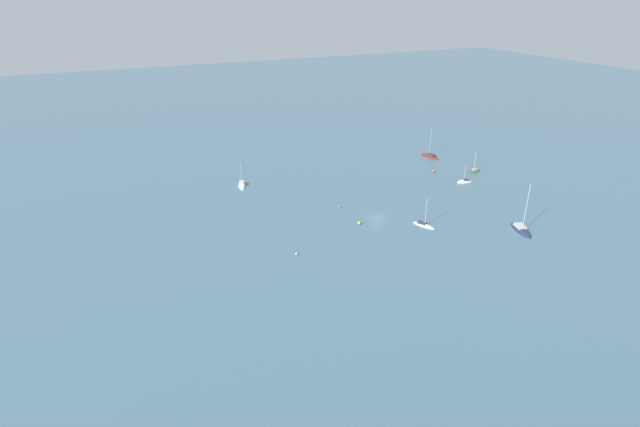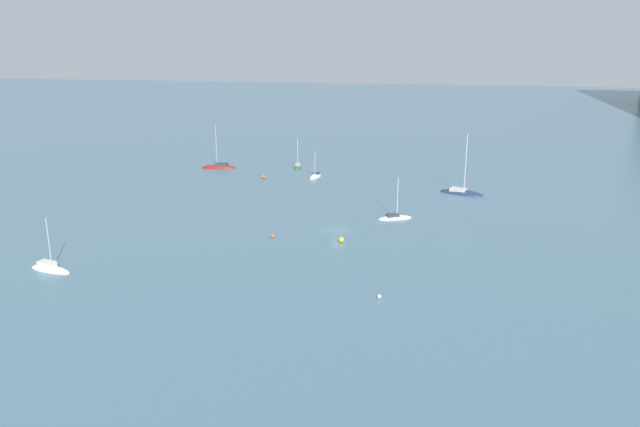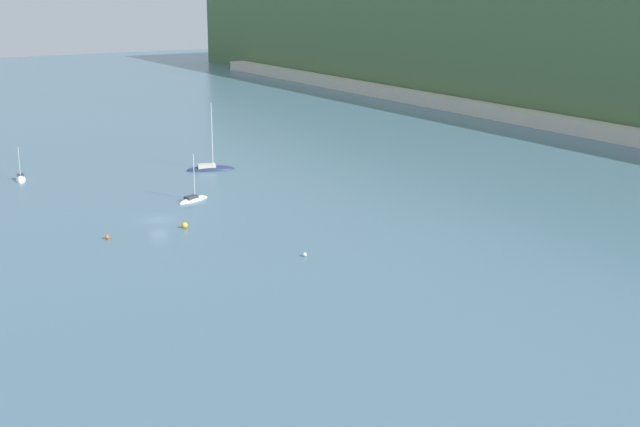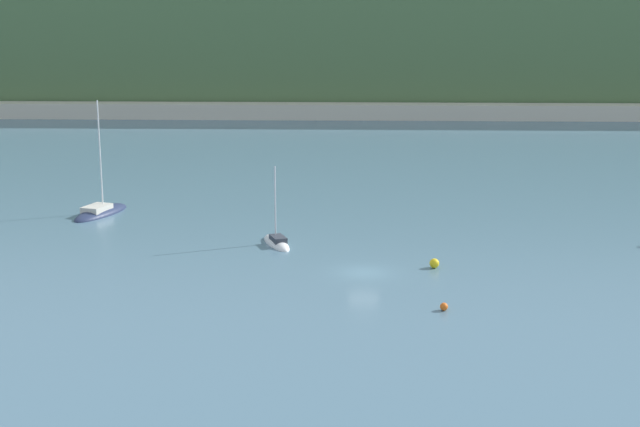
% 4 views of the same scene
% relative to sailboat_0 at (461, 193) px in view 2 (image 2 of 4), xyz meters
% --- Properties ---
extents(ground_plane, '(600.00, 600.00, 0.00)m').
position_rel_sailboat_0_xyz_m(ground_plane, '(28.53, -21.29, -0.10)').
color(ground_plane, slate).
extents(sailboat_0, '(5.66, 9.46, 13.19)m').
position_rel_sailboat_0_xyz_m(sailboat_0, '(0.00, 0.00, 0.00)').
color(sailboat_0, '#232D4C').
rests_on(sailboat_0, ground_plane).
extents(sailboat_1, '(3.87, 6.31, 8.14)m').
position_rel_sailboat_0_xyz_m(sailboat_1, '(20.33, -12.21, -0.01)').
color(sailboat_1, white).
rests_on(sailboat_1, ground_plane).
extents(sailboat_2, '(3.15, 8.54, 11.39)m').
position_rel_sailboat_0_xyz_m(sailboat_2, '(-14.44, -56.95, 0.01)').
color(sailboat_2, maroon).
rests_on(sailboat_2, ground_plane).
extents(sailboat_3, '(5.54, 2.31, 7.84)m').
position_rel_sailboat_0_xyz_m(sailboat_3, '(-18.10, -38.18, 0.02)').
color(sailboat_3, '#2D6647').
rests_on(sailboat_3, ground_plane).
extents(sailboat_4, '(3.40, 7.03, 8.37)m').
position_rel_sailboat_0_xyz_m(sailboat_4, '(53.76, -57.93, 0.04)').
color(sailboat_4, white).
rests_on(sailboat_4, ground_plane).
extents(sailboat_5, '(5.10, 2.81, 6.94)m').
position_rel_sailboat_0_xyz_m(sailboat_5, '(-9.19, -32.18, -0.03)').
color(sailboat_5, white).
rests_on(sailboat_5, ground_plane).
extents(mooring_buoy_0, '(0.86, 0.86, 0.86)m').
position_rel_sailboat_0_xyz_m(mooring_buoy_0, '(-5.88, -43.49, 0.33)').
color(mooring_buoy_0, orange).
rests_on(mooring_buoy_0, ground_plane).
extents(mooring_buoy_1, '(0.84, 0.84, 0.84)m').
position_rel_sailboat_0_xyz_m(mooring_buoy_1, '(34.62, -19.71, 0.32)').
color(mooring_buoy_1, yellow).
rests_on(mooring_buoy_1, ground_plane).
extents(mooring_buoy_2, '(0.53, 0.53, 0.53)m').
position_rel_sailboat_0_xyz_m(mooring_buoy_2, '(55.03, -11.90, 0.16)').
color(mooring_buoy_2, white).
rests_on(mooring_buoy_2, ground_plane).
extents(mooring_buoy_3, '(0.60, 0.60, 0.60)m').
position_rel_sailboat_0_xyz_m(mooring_buoy_3, '(34.32, -30.93, 0.20)').
color(mooring_buoy_3, orange).
rests_on(mooring_buoy_3, ground_plane).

